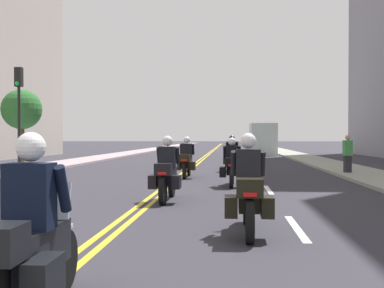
# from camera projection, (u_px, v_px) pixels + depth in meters

# --- Properties ---
(ground_plane) EXTENTS (264.00, 264.00, 0.00)m
(ground_plane) POSITION_uv_depth(u_px,v_px,m) (210.00, 153.00, 48.33)
(ground_plane) COLOR #2E2C34
(sidewalk_left) EXTENTS (2.54, 144.00, 0.12)m
(sidewalk_left) POSITION_uv_depth(u_px,v_px,m) (138.00, 152.00, 48.95)
(sidewalk_left) COLOR #9F8D92
(sidewalk_left) RESTS_ON ground
(sidewalk_right) EXTENTS (2.54, 144.00, 0.12)m
(sidewalk_right) POSITION_uv_depth(u_px,v_px,m) (285.00, 152.00, 47.72)
(sidewalk_right) COLOR gray
(sidewalk_right) RESTS_ON ground
(centreline_yellow_inner) EXTENTS (0.12, 132.00, 0.01)m
(centreline_yellow_inner) POSITION_uv_depth(u_px,v_px,m) (209.00, 152.00, 48.34)
(centreline_yellow_inner) COLOR yellow
(centreline_yellow_inner) RESTS_ON ground
(centreline_yellow_outer) EXTENTS (0.12, 132.00, 0.01)m
(centreline_yellow_outer) POSITION_uv_depth(u_px,v_px,m) (212.00, 152.00, 48.32)
(centreline_yellow_outer) COLOR yellow
(centreline_yellow_outer) RESTS_ON ground
(lane_dashes_white) EXTENTS (0.14, 56.40, 0.01)m
(lane_dashes_white) POSITION_uv_depth(u_px,v_px,m) (249.00, 163.00, 29.14)
(lane_dashes_white) COLOR silver
(lane_dashes_white) RESTS_ON ground
(motorcycle_0) EXTENTS (0.76, 2.11, 1.65)m
(motorcycle_0) POSITION_uv_depth(u_px,v_px,m) (27.00, 248.00, 4.00)
(motorcycle_0) COLOR black
(motorcycle_0) RESTS_ON ground
(motorcycle_1) EXTENTS (0.76, 2.26, 1.67)m
(motorcycle_1) POSITION_uv_depth(u_px,v_px,m) (248.00, 194.00, 7.66)
(motorcycle_1) COLOR black
(motorcycle_1) RESTS_ON ground
(motorcycle_2) EXTENTS (0.77, 2.22, 1.64)m
(motorcycle_2) POSITION_uv_depth(u_px,v_px,m) (167.00, 175.00, 11.64)
(motorcycle_2) COLOR black
(motorcycle_2) RESTS_ON ground
(motorcycle_3) EXTENTS (0.77, 2.16, 1.59)m
(motorcycle_3) POSITION_uv_depth(u_px,v_px,m) (232.00, 166.00, 15.16)
(motorcycle_3) COLOR black
(motorcycle_3) RESTS_ON ground
(motorcycle_4) EXTENTS (0.77, 2.18, 1.62)m
(motorcycle_4) POSITION_uv_depth(u_px,v_px,m) (186.00, 161.00, 18.35)
(motorcycle_4) COLOR black
(motorcycle_4) RESTS_ON ground
(motorcycle_5) EXTENTS (0.78, 2.16, 1.68)m
(motorcycle_5) POSITION_uv_depth(u_px,v_px,m) (232.00, 157.00, 21.73)
(motorcycle_5) COLOR black
(motorcycle_5) RESTS_ON ground
(traffic_cone_1) EXTENTS (0.32, 0.32, 0.73)m
(traffic_cone_1) POSITION_uv_depth(u_px,v_px,m) (18.00, 172.00, 16.48)
(traffic_cone_1) COLOR black
(traffic_cone_1) RESTS_ON ground
(traffic_light_near) EXTENTS (0.28, 0.38, 4.50)m
(traffic_light_near) POSITION_uv_depth(u_px,v_px,m) (19.00, 101.00, 19.40)
(traffic_light_near) COLOR black
(traffic_light_near) RESTS_ON ground
(pedestrian_0) EXTENTS (0.41, 0.33, 1.70)m
(pedestrian_0) POSITION_uv_depth(u_px,v_px,m) (348.00, 154.00, 19.59)
(pedestrian_0) COLOR #292931
(pedestrian_0) RESTS_ON ground
(street_tree_0) EXTENTS (1.92, 1.92, 3.90)m
(street_tree_0) POSITION_uv_depth(u_px,v_px,m) (22.00, 110.00, 22.47)
(street_tree_0) COLOR #473A24
(street_tree_0) RESTS_ON ground
(parked_truck) EXTENTS (2.20, 6.50, 2.80)m
(parked_truck) POSITION_uv_depth(u_px,v_px,m) (262.00, 141.00, 42.61)
(parked_truck) COLOR silver
(parked_truck) RESTS_ON ground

